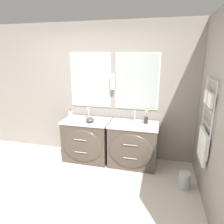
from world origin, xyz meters
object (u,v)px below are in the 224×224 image
flower_vase (146,118)px  vanity_left (86,140)px  amenity_bowl (90,120)px  toiletry_bottle (70,115)px  waste_bin (184,180)px  vanity_right (133,145)px

flower_vase → vanity_left: bearing=-174.5°
vanity_left → amenity_bowl: (0.11, -0.07, 0.45)m
vanity_left → toiletry_bottle: bearing=-168.7°
waste_bin → vanity_right: bearing=150.8°
toiletry_bottle → flower_vase: flower_vase is taller
vanity_left → toiletry_bottle: (-0.28, -0.06, 0.50)m
toiletry_bottle → waste_bin: size_ratio=0.82×
flower_vase → toiletry_bottle: bearing=-173.3°
vanity_left → waste_bin: (1.79, -0.49, -0.27)m
amenity_bowl → waste_bin: size_ratio=0.60×
toiletry_bottle → flower_vase: 1.41m
amenity_bowl → toiletry_bottle: bearing=177.2°
vanity_right → waste_bin: vanity_right is taller
vanity_right → toiletry_bottle: 1.29m
vanity_left → amenity_bowl: amenity_bowl is taller
toiletry_bottle → flower_vase: size_ratio=0.83×
vanity_left → amenity_bowl: bearing=-33.5°
flower_vase → waste_bin: 1.19m
vanity_left → waste_bin: 1.87m
vanity_left → toiletry_bottle: 0.58m
vanity_left → toiletry_bottle: toiletry_bottle is taller
amenity_bowl → waste_bin: 1.87m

